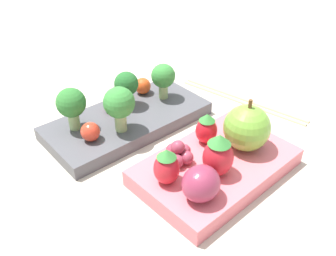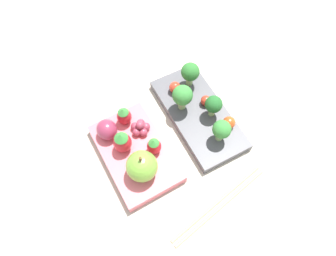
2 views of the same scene
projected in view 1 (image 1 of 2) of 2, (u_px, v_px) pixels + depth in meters
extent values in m
plane|color=#BCB29E|center=(162.00, 150.00, 0.48)|extent=(4.00, 4.00, 0.00)
cube|color=#4C4C51|center=(128.00, 120.00, 0.52)|extent=(0.24, 0.13, 0.02)
cube|color=#DB6670|center=(216.00, 167.00, 0.44)|extent=(0.19, 0.13, 0.02)
cylinder|color=#93B770|center=(74.00, 121.00, 0.48)|extent=(0.01, 0.01, 0.02)
sphere|color=#2D702D|center=(71.00, 103.00, 0.47)|extent=(0.04, 0.04, 0.04)
cylinder|color=#93B770|center=(121.00, 122.00, 0.48)|extent=(0.02, 0.02, 0.02)
sphere|color=#388438|center=(119.00, 102.00, 0.46)|extent=(0.04, 0.04, 0.04)
cylinder|color=#93B770|center=(163.00, 91.00, 0.55)|extent=(0.01, 0.01, 0.02)
sphere|color=#388438|center=(163.00, 76.00, 0.53)|extent=(0.03, 0.03, 0.03)
cylinder|color=#93B770|center=(127.00, 99.00, 0.53)|extent=(0.01, 0.01, 0.02)
sphere|color=#236028|center=(126.00, 84.00, 0.52)|extent=(0.03, 0.03, 0.03)
sphere|color=#DB4C1E|center=(143.00, 86.00, 0.56)|extent=(0.02, 0.02, 0.02)
sphere|color=red|center=(90.00, 132.00, 0.46)|extent=(0.02, 0.02, 0.02)
sphere|color=red|center=(109.00, 106.00, 0.51)|extent=(0.02, 0.02, 0.02)
sphere|color=#70A838|center=(247.00, 128.00, 0.43)|extent=(0.06, 0.06, 0.06)
cylinder|color=brown|center=(250.00, 105.00, 0.42)|extent=(0.00, 0.00, 0.01)
ellipsoid|color=red|center=(218.00, 158.00, 0.40)|extent=(0.03, 0.03, 0.04)
cone|color=#388438|center=(220.00, 139.00, 0.39)|extent=(0.03, 0.03, 0.01)
ellipsoid|color=red|center=(206.00, 131.00, 0.45)|extent=(0.03, 0.03, 0.03)
cone|color=#388438|center=(207.00, 117.00, 0.44)|extent=(0.02, 0.02, 0.01)
ellipsoid|color=red|center=(167.00, 169.00, 0.39)|extent=(0.03, 0.03, 0.04)
cone|color=#388438|center=(167.00, 154.00, 0.38)|extent=(0.02, 0.02, 0.01)
ellipsoid|color=#892D47|center=(201.00, 184.00, 0.37)|extent=(0.04, 0.04, 0.04)
sphere|color=#93384C|center=(184.00, 151.00, 0.43)|extent=(0.02, 0.02, 0.02)
sphere|color=#93384C|center=(173.00, 150.00, 0.43)|extent=(0.02, 0.02, 0.02)
sphere|color=#93384C|center=(168.00, 156.00, 0.42)|extent=(0.02, 0.02, 0.02)
sphere|color=#93384C|center=(177.00, 161.00, 0.42)|extent=(0.02, 0.02, 0.02)
sphere|color=#93384C|center=(187.00, 158.00, 0.42)|extent=(0.02, 0.02, 0.02)
sphere|color=#93384C|center=(178.00, 147.00, 0.42)|extent=(0.02, 0.02, 0.02)
cylinder|color=tan|center=(243.00, 98.00, 0.58)|extent=(0.02, 0.21, 0.01)
cylinder|color=tan|center=(240.00, 101.00, 0.58)|extent=(0.02, 0.21, 0.01)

